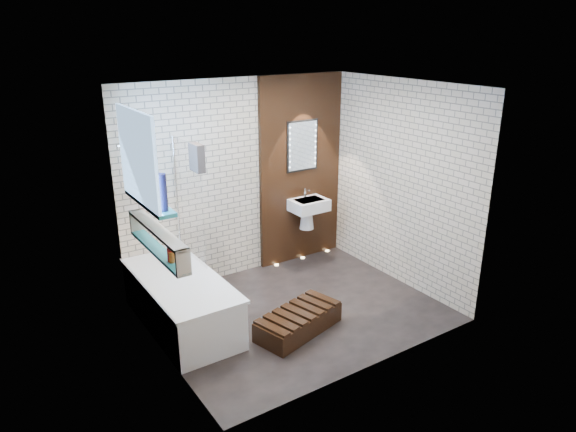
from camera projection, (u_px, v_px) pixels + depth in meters
ground at (295, 311)px, 6.23m from camera, size 3.20×3.20×0.00m
room_shell at (296, 207)px, 5.79m from camera, size 3.24×3.20×2.60m
walnut_panel at (301, 170)px, 7.28m from camera, size 1.30×0.06×2.60m
clerestory_window at (140, 167)px, 5.04m from camera, size 0.18×1.00×0.94m
display_niche at (158, 240)px, 5.14m from camera, size 0.14×1.30×0.26m
bathtub at (181, 302)px, 5.84m from camera, size 0.79×1.74×0.70m
bath_screen at (189, 201)px, 6.04m from camera, size 0.01×0.78×1.40m
towel at (197, 158)px, 5.62m from camera, size 0.09×0.23×0.30m
shower_head at (145, 143)px, 5.62m from camera, size 0.18×0.18×0.02m
washbasin at (308, 209)px, 7.30m from camera, size 0.50×0.36×0.58m
led_mirror at (302, 146)px, 7.13m from camera, size 0.50×0.02×0.70m
walnut_step at (298, 322)px, 5.78m from camera, size 1.08×0.69×0.22m
niche_bottles at (171, 255)px, 4.89m from camera, size 0.06×0.09×0.14m
sill_vases at (162, 192)px, 4.85m from camera, size 0.08×0.08×0.36m
floor_uplights at (303, 258)px, 7.66m from camera, size 0.96×0.06×0.01m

